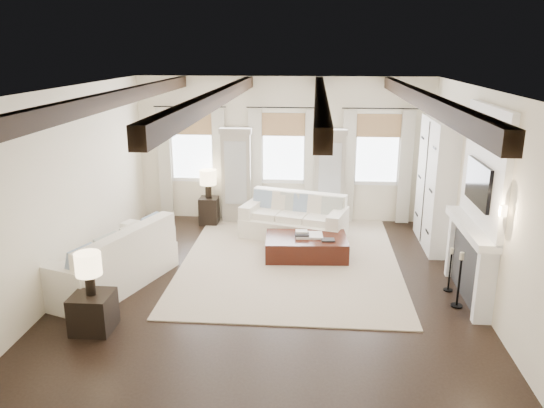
# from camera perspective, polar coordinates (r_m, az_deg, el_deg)

# --- Properties ---
(ground) EXTENTS (7.50, 7.50, 0.00)m
(ground) POSITION_cam_1_polar(r_m,az_deg,el_deg) (8.74, -0.31, -9.20)
(ground) COLOR black
(ground) RESTS_ON ground
(room_shell) EXTENTS (6.54, 7.54, 3.22)m
(room_shell) POSITION_cam_1_polar(r_m,az_deg,el_deg) (8.95, 4.96, 4.17)
(room_shell) COLOR white
(room_shell) RESTS_ON ground
(area_rug) EXTENTS (3.92, 4.99, 0.02)m
(area_rug) POSITION_cam_1_polar(r_m,az_deg,el_deg) (9.92, 2.01, -5.90)
(area_rug) COLOR #C2B29B
(area_rug) RESTS_ON ground
(sofa_back) EXTENTS (2.28, 1.50, 0.90)m
(sofa_back) POSITION_cam_1_polar(r_m,az_deg,el_deg) (10.97, 2.46, -1.68)
(sofa_back) COLOR white
(sofa_back) RESTS_ON ground
(sofa_left) EXTENTS (1.79, 2.57, 1.01)m
(sofa_left) POSITION_cam_1_polar(r_m,az_deg,el_deg) (9.09, -16.71, -6.12)
(sofa_left) COLOR white
(sofa_left) RESTS_ON ground
(ottoman) EXTENTS (1.56, 1.03, 0.40)m
(ottoman) POSITION_cam_1_polar(r_m,az_deg,el_deg) (9.98, 3.70, -4.64)
(ottoman) COLOR black
(ottoman) RESTS_ON ground
(tray) EXTENTS (0.52, 0.41, 0.04)m
(tray) POSITION_cam_1_polar(r_m,az_deg,el_deg) (9.95, 4.02, -3.37)
(tray) COLOR white
(tray) RESTS_ON ottoman
(book_lower) EXTENTS (0.27, 0.22, 0.04)m
(book_lower) POSITION_cam_1_polar(r_m,az_deg,el_deg) (9.87, 3.25, -3.28)
(book_lower) COLOR #262628
(book_lower) RESTS_ON tray
(book_upper) EXTENTS (0.23, 0.18, 0.03)m
(book_upper) POSITION_cam_1_polar(r_m,az_deg,el_deg) (9.92, 3.20, -2.97)
(book_upper) COLOR beige
(book_upper) RESTS_ON book_lower
(book_loose) EXTENTS (0.25, 0.19, 0.03)m
(book_loose) POSITION_cam_1_polar(r_m,az_deg,el_deg) (9.76, 6.04, -3.86)
(book_loose) COLOR #262628
(book_loose) RESTS_ON ottoman
(side_table_front) EXTENTS (0.54, 0.54, 0.54)m
(side_table_front) POSITION_cam_1_polar(r_m,az_deg,el_deg) (7.89, -18.68, -10.95)
(side_table_front) COLOR black
(side_table_front) RESTS_ON ground
(lamp_front) EXTENTS (0.35, 0.35, 0.61)m
(lamp_front) POSITION_cam_1_polar(r_m,az_deg,el_deg) (7.61, -19.15, -6.37)
(lamp_front) COLOR black
(lamp_front) RESTS_ON side_table_front
(side_table_back) EXTENTS (0.40, 0.40, 0.60)m
(side_table_back) POSITION_cam_1_polar(r_m,az_deg,el_deg) (11.86, -6.78, -0.72)
(side_table_back) COLOR black
(side_table_back) RESTS_ON ground
(lamp_back) EXTENTS (0.36, 0.36, 0.62)m
(lamp_back) POSITION_cam_1_polar(r_m,az_deg,el_deg) (11.66, -6.90, 2.69)
(lamp_back) COLOR black
(lamp_back) RESTS_ON side_table_back
(candlestick_near) EXTENTS (0.18, 0.18, 0.88)m
(candlestick_near) POSITION_cam_1_polar(r_m,az_deg,el_deg) (8.54, 19.45, -8.15)
(candlestick_near) COLOR black
(candlestick_near) RESTS_ON ground
(candlestick_far) EXTENTS (0.15, 0.15, 0.74)m
(candlestick_far) POSITION_cam_1_polar(r_m,az_deg,el_deg) (9.05, 18.57, -7.05)
(candlestick_far) COLOR black
(candlestick_far) RESTS_ON ground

